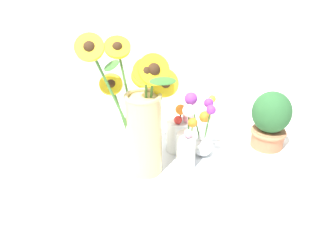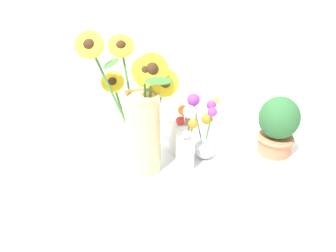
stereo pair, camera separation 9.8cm
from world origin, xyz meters
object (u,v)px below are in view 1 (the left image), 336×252
object	(u,v)px
vase_small_back	(179,132)
serving_tray	(168,165)
vase_bulb_right	(203,130)
mason_jar_sunflowers	(143,121)
vase_small_center	(187,144)
potted_plant	(271,119)

from	to	relation	value
vase_small_back	serving_tray	bearing A→B (deg)	-133.17
vase_bulb_right	mason_jar_sunflowers	bearing A→B (deg)	-174.82
serving_tray	vase_small_center	distance (m)	0.11
serving_tray	vase_bulb_right	xyz separation A→B (m)	(0.12, 0.01, 0.10)
serving_tray	potted_plant	distance (m)	0.39
vase_bulb_right	serving_tray	bearing A→B (deg)	-174.21
mason_jar_sunflowers	vase_small_back	distance (m)	0.18
vase_small_back	potted_plant	xyz separation A→B (m)	(0.32, -0.05, 0.02)
serving_tray	potted_plant	bearing A→B (deg)	2.44
mason_jar_sunflowers	vase_bulb_right	xyz separation A→B (m)	(0.20, 0.02, -0.08)
mason_jar_sunflowers	potted_plant	distance (m)	0.47
mason_jar_sunflowers	potted_plant	xyz separation A→B (m)	(0.46, 0.02, -0.08)
vase_small_center	potted_plant	xyz separation A→B (m)	(0.33, 0.05, 0.00)
vase_small_center	vase_bulb_right	size ratio (longest dim) A/B	0.92
serving_tray	mason_jar_sunflowers	size ratio (longest dim) A/B	1.05
vase_small_center	vase_small_back	size ratio (longest dim) A/B	1.14
vase_small_back	mason_jar_sunflowers	bearing A→B (deg)	-153.60
mason_jar_sunflowers	potted_plant	world-z (taller)	mason_jar_sunflowers
serving_tray	vase_small_center	size ratio (longest dim) A/B	2.29
vase_small_center	potted_plant	bearing A→B (deg)	8.71
vase_bulb_right	vase_small_back	world-z (taller)	vase_bulb_right
mason_jar_sunflowers	potted_plant	bearing A→B (deg)	2.76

